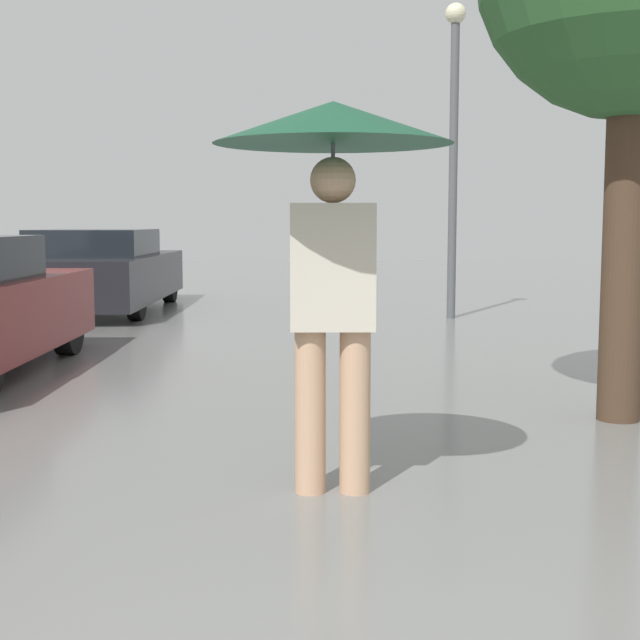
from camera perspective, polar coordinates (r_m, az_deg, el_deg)
The scene contains 3 objects.
pedestrian at distance 4.35m, azimuth 0.83°, elevation 9.11°, with size 1.16×1.16×1.92m.
parked_car_farthest at distance 13.91m, azimuth -13.97°, elevation 3.02°, with size 1.85×4.52×1.23m.
street_lamp at distance 12.60m, azimuth 8.56°, elevation 12.08°, with size 0.28×0.28×4.28m.
Camera 1 is at (0.06, -0.58, 1.35)m, focal length 50.00 mm.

